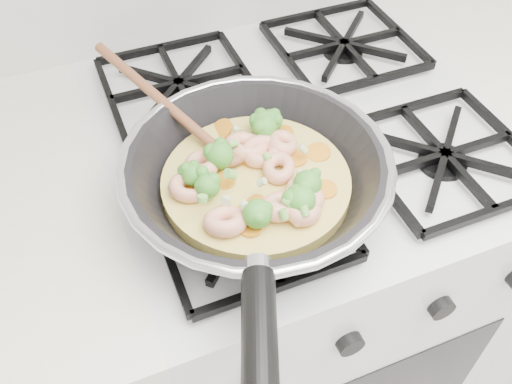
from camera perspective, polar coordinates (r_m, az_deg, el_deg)
name	(u,v)px	position (r m, az deg, el deg)	size (l,w,h in m)	color
stove	(290,284)	(1.20, 3.43, -9.32)	(0.60, 0.60, 0.92)	silver
skillet	(256,177)	(0.70, -0.01, 1.50)	(0.34, 0.59, 0.10)	black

